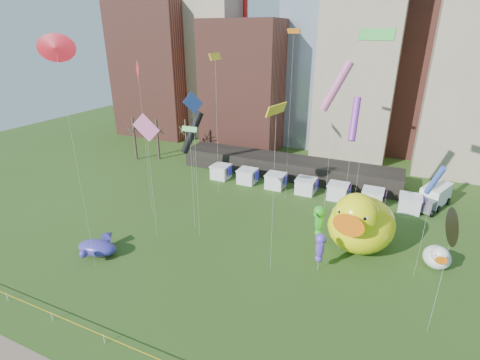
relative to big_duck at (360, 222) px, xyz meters
The scene contains 24 objects.
skyline 43.01m from the big_duck, 102.49° to the left, with size 101.00×23.00×68.00m.
pavilion 24.24m from the big_duck, 127.53° to the left, with size 38.00×6.00×3.20m, color black.
vendor_tents 16.53m from the big_duck, 126.39° to the left, with size 33.24×2.80×2.40m.
bare_trees 44.55m from the big_duck, 156.59° to the left, with size 8.44×6.44×8.50m.
big_duck is the anchor object (origin of this frame).
small_duck 8.55m from the big_duck, ahead, with size 3.10×3.97×2.96m.
seahorse_green 4.58m from the big_duck, 161.08° to the right, with size 1.67×1.89×5.44m.
seahorse_purple 6.76m from the big_duck, 118.17° to the right, with size 1.44×1.65×4.55m.
whale_inflatable 29.98m from the big_duck, 153.59° to the right, with size 4.98×5.94×2.03m.
box_truck 18.43m from the big_duck, 62.88° to the left, with size 5.18×7.70×3.08m.
kite_0 31.68m from the big_duck, behind, with size 1.77×1.58×20.53m.
kite_1 15.43m from the big_duck, 150.16° to the left, with size 3.41×1.77×20.87m.
kite_2 30.46m from the big_duck, 160.10° to the left, with size 3.75×3.64×11.88m.
kite_3 19.62m from the big_duck, 162.82° to the right, with size 3.42×1.57×23.89m.
kite_4 28.42m from the big_duck, 162.48° to the left, with size 0.55×3.08×20.98m.
kite_5 9.87m from the big_duck, 24.05° to the right, with size 1.58×1.85×12.44m.
kite_6 24.78m from the big_duck, 141.30° to the left, with size 1.93×0.88×24.01m.
kite_7 11.99m from the big_duck, 155.57° to the right, with size 0.90×2.59×17.59m.
kite_8 35.03m from the big_duck, 149.15° to the right, with size 2.32×1.13×23.51m.
kite_9 26.25m from the big_duck, 162.72° to the right, with size 3.15×0.67×15.39m.
kite_10 14.24m from the big_duck, 54.62° to the right, with size 0.63×2.70×11.45m.
kite_11 22.25m from the big_duck, 169.85° to the right, with size 2.00×0.35×13.44m.
kite_12 17.48m from the big_duck, 134.79° to the right, with size 1.00×3.16×17.68m.
kite_13 22.73m from the big_duck, 164.54° to the right, with size 1.21×2.19×17.76m.
Camera 1 is at (13.33, -15.56, 23.59)m, focal length 27.00 mm.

